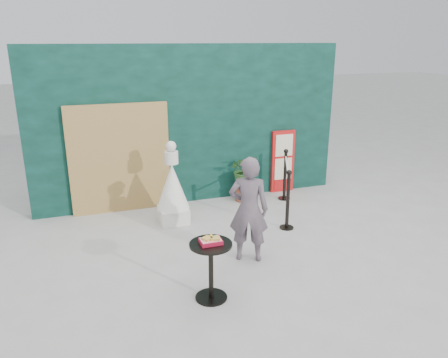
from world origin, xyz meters
TOP-DOWN VIEW (x-y plane):
  - ground at (0.00, 0.00)m, footprint 60.00×60.00m
  - back_wall at (0.00, 3.15)m, footprint 6.00×0.30m
  - bamboo_fence at (-1.40, 2.94)m, footprint 1.80×0.08m
  - woman at (0.10, 0.41)m, footprint 0.67×0.57m
  - menu_board at (1.90, 2.95)m, footprint 0.50×0.07m
  - statue at (-0.63, 2.10)m, footprint 0.57×0.57m
  - cafe_table at (-0.72, -0.39)m, footprint 0.52×0.52m
  - food_basket at (-0.71, -0.38)m, footprint 0.26×0.19m
  - planter at (0.93, 2.70)m, footprint 0.56×0.48m
  - stanchion_barrier at (1.43, 1.85)m, footprint 0.84×1.54m

SIDE VIEW (x-z plane):
  - ground at x=0.00m, z-range 0.00..0.00m
  - stanchion_barrier at x=1.43m, z-range -0.02..1.01m
  - cafe_table at x=-0.72m, z-range 0.12..0.87m
  - planter at x=0.93m, z-range 0.08..1.02m
  - statue at x=-0.63m, z-range -0.13..1.32m
  - menu_board at x=1.90m, z-range 0.00..1.30m
  - woman at x=0.10m, z-range 0.00..1.55m
  - food_basket at x=-0.71m, z-range 0.73..0.84m
  - bamboo_fence at x=-1.40m, z-range 0.00..2.00m
  - back_wall at x=0.00m, z-range 0.00..3.00m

